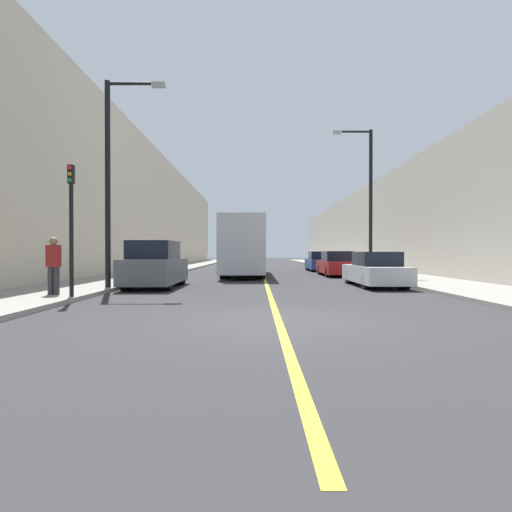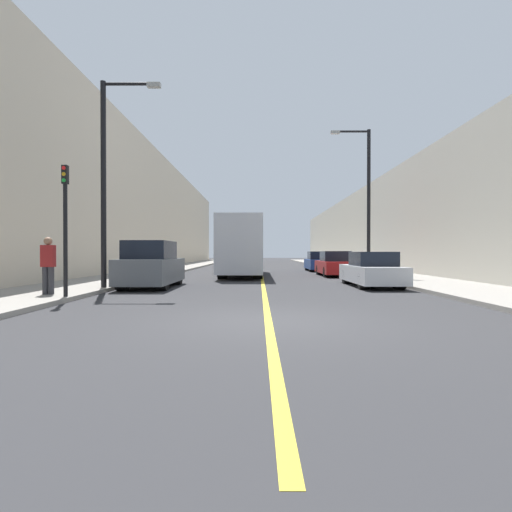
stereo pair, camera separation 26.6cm
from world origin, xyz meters
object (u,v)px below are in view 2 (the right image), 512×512
object	(u,v)px
traffic_light	(65,225)
pedestrian	(48,265)
parked_suv_left	(151,266)
car_right_mid	(334,265)
street_lamp_right	(366,194)
car_right_near	(372,271)
street_lamp_left	(108,171)
bus	(243,246)
car_right_far	(319,262)

from	to	relation	value
traffic_light	pedestrian	size ratio (longest dim) A/B	2.17
parked_suv_left	car_right_mid	size ratio (longest dim) A/B	0.95
street_lamp_right	parked_suv_left	bearing A→B (deg)	-149.45
car_right_near	car_right_mid	distance (m)	7.61
street_lamp_left	street_lamp_right	bearing A→B (deg)	33.15
car_right_mid	street_lamp_left	world-z (taller)	street_lamp_left
bus	parked_suv_left	bearing A→B (deg)	-111.56
street_lamp_right	car_right_mid	bearing A→B (deg)	124.94
parked_suv_left	car_right_near	xyz separation A→B (m)	(9.22, 0.56, -0.21)
car_right_far	street_lamp_left	distance (m)	19.53
car_right_mid	pedestrian	world-z (taller)	pedestrian
parked_suv_left	pedestrian	xyz separation A→B (m)	(-2.14, -4.01, 0.18)
car_right_near	car_right_mid	bearing A→B (deg)	90.95
street_lamp_left	pedestrian	size ratio (longest dim) A/B	4.31
traffic_light	pedestrian	distance (m)	1.59
pedestrian	traffic_light	bearing A→B (deg)	-36.12
car_right_mid	traffic_light	world-z (taller)	traffic_light
bus	pedestrian	world-z (taller)	bus
car_right_near	street_lamp_right	size ratio (longest dim) A/B	0.57
car_right_mid	street_lamp_right	xyz separation A→B (m)	(1.38, -1.98, 4.06)
car_right_near	bus	bearing A→B (deg)	125.66
street_lamp_left	car_right_mid	bearing A→B (deg)	43.01
street_lamp_right	car_right_far	bearing A→B (deg)	98.92
pedestrian	car_right_far	bearing A→B (deg)	58.83
parked_suv_left	street_lamp_right	xyz separation A→B (m)	(10.47, 6.18, 3.87)
parked_suv_left	car_right_mid	bearing A→B (deg)	41.93
parked_suv_left	car_right_near	size ratio (longest dim) A/B	0.95
pedestrian	car_right_mid	bearing A→B (deg)	47.31
bus	parked_suv_left	distance (m)	9.34
bus	pedestrian	bearing A→B (deg)	-113.70
street_lamp_right	traffic_light	size ratio (longest dim) A/B	2.12
parked_suv_left	street_lamp_left	size ratio (longest dim) A/B	0.57
car_right_far	street_lamp_right	distance (m)	9.49
traffic_light	car_right_far	bearing A→B (deg)	61.55
car_right_mid	parked_suv_left	bearing A→B (deg)	-138.07
street_lamp_right	pedestrian	distance (m)	16.63
traffic_light	parked_suv_left	bearing A→B (deg)	74.29
car_right_mid	bus	bearing A→B (deg)	175.16
car_right_near	car_right_mid	size ratio (longest dim) A/B	1.00
street_lamp_right	car_right_near	bearing A→B (deg)	-102.61
bus	car_right_far	distance (m)	8.38
parked_suv_left	bus	bearing A→B (deg)	68.44
bus	car_right_near	size ratio (longest dim) A/B	2.27
parked_suv_left	street_lamp_left	xyz separation A→B (m)	(-1.22, -1.46, 3.60)
bus	street_lamp_right	bearing A→B (deg)	-19.22
bus	car_right_mid	bearing A→B (deg)	-4.84
car_right_near	car_right_far	distance (m)	14.09
car_right_near	car_right_far	size ratio (longest dim) A/B	1.10
car_right_mid	traffic_light	size ratio (longest dim) A/B	1.20
parked_suv_left	street_lamp_left	world-z (taller)	street_lamp_left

